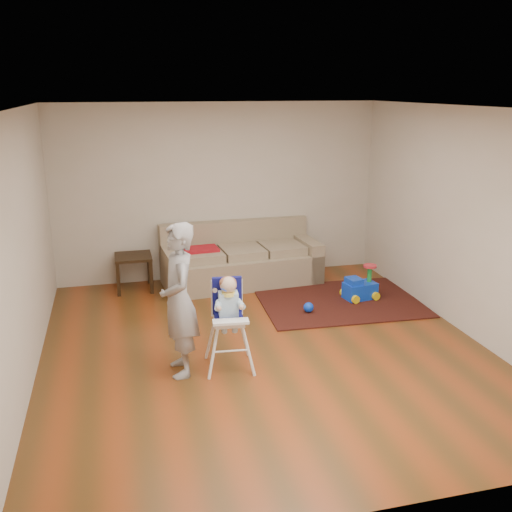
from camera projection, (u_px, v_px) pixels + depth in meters
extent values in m
plane|color=#533414|center=(264.00, 348.00, 6.61)|extent=(5.50, 5.50, 0.00)
cube|color=beige|center=(219.00, 192.00, 8.78)|extent=(5.00, 0.04, 2.70)
cube|color=beige|center=(21.00, 251.00, 5.63)|extent=(0.04, 5.50, 2.70)
cube|color=beige|center=(467.00, 223.00, 6.81)|extent=(0.04, 5.50, 2.70)
cube|color=white|center=(266.00, 108.00, 5.83)|extent=(5.00, 5.50, 0.04)
cube|color=#A8141E|center=(200.00, 249.00, 8.43)|extent=(0.56, 0.38, 0.04)
cube|color=black|center=(339.00, 301.00, 8.02)|extent=(2.27, 1.74, 0.02)
sphere|color=blue|center=(309.00, 307.00, 7.59)|extent=(0.14, 0.14, 0.14)
cylinder|color=blue|center=(225.00, 290.00, 5.81)|extent=(0.02, 0.12, 0.01)
imported|color=gray|center=(179.00, 300.00, 5.83)|extent=(0.41, 0.61, 1.62)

